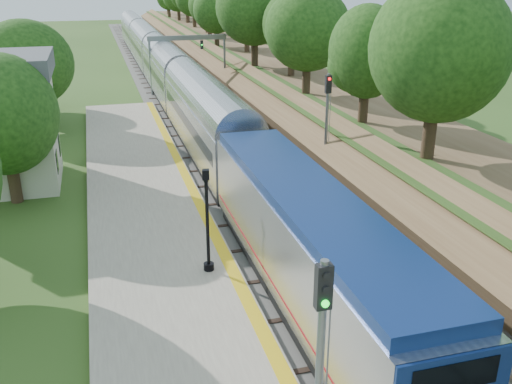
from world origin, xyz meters
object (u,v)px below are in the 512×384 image
object	(u,v)px
signal_gantry	(187,49)
signal_farside	(327,116)
train	(167,76)
signal_platform	(320,354)
lamppost_far	(208,227)

from	to	relation	value
signal_gantry	signal_farside	xyz separation A→B (m)	(3.73, -29.68, -0.61)
train	signal_platform	xyz separation A→B (m)	(-2.90, -49.84, 1.92)
signal_gantry	signal_farside	bearing A→B (deg)	-82.84
signal_farside	signal_gantry	bearing A→B (deg)	97.16
signal_gantry	lamppost_far	xyz separation A→B (m)	(-5.79, -39.83, -2.38)
train	lamppost_far	bearing A→B (deg)	-94.96
signal_gantry	train	size ratio (longest dim) A/B	0.08
signal_platform	lamppost_far	bearing A→B (deg)	92.10
train	signal_platform	size ratio (longest dim) A/B	16.41
train	lamppost_far	xyz separation A→B (m)	(-3.32, -38.29, 0.09)
signal_gantry	signal_farside	distance (m)	29.92
train	signal_platform	bearing A→B (deg)	-93.33
train	signal_platform	world-z (taller)	signal_platform
signal_gantry	lamppost_far	world-z (taller)	signal_gantry
lamppost_far	signal_farside	bearing A→B (deg)	46.84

